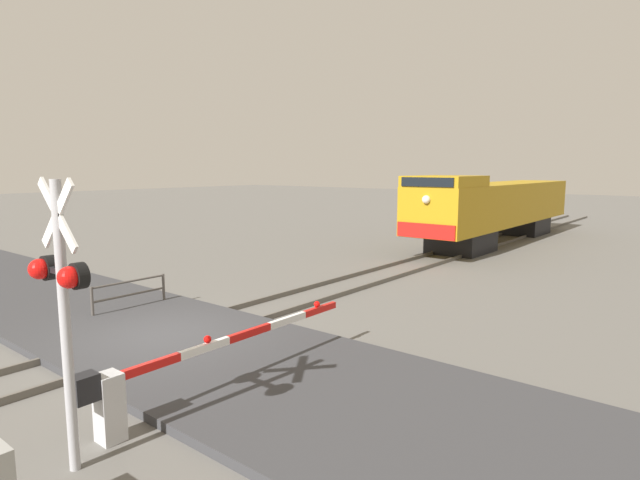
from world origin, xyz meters
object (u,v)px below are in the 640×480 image
(crossing_signal, at_px, (61,294))
(crossing_gate, at_px, (158,377))
(guard_railing, at_px, (130,292))
(locomotive, at_px, (495,206))

(crossing_signal, distance_m, crossing_gate, 2.37)
(crossing_signal, distance_m, guard_railing, 8.21)
(locomotive, relative_size, crossing_signal, 4.22)
(crossing_signal, bearing_deg, locomotive, 98.21)
(locomotive, height_order, crossing_signal, crossing_signal)
(crossing_gate, height_order, guard_railing, crossing_gate)
(locomotive, distance_m, crossing_gate, 23.78)
(locomotive, relative_size, guard_railing, 7.34)
(locomotive, bearing_deg, crossing_signal, -81.79)
(crossing_signal, height_order, guard_railing, crossing_signal)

